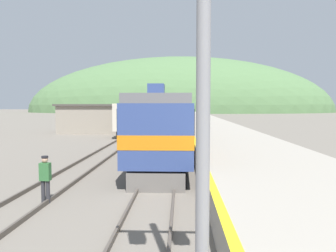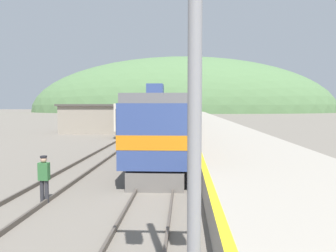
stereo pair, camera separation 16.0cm
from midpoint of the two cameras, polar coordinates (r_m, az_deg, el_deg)
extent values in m
cube|color=#4C443D|center=(69.86, 0.85, 0.95)|extent=(0.08, 180.00, 0.16)
cube|color=#4C443D|center=(69.84, 2.03, 0.95)|extent=(0.08, 180.00, 0.16)
cube|color=#4C443D|center=(70.11, -2.71, 0.96)|extent=(0.08, 180.00, 0.16)
cube|color=#4C443D|center=(70.00, -1.54, 0.96)|extent=(0.08, 180.00, 0.16)
cube|color=#9E9689|center=(50.00, 6.84, 0.28)|extent=(6.36, 140.00, 0.95)
cube|color=yellow|center=(49.83, 3.33, 0.84)|extent=(0.24, 140.00, 0.01)
ellipsoid|color=#517547|center=(155.90, 1.93, 2.44)|extent=(143.74, 64.68, 51.72)
cube|color=gray|center=(42.13, -11.98, 1.18)|extent=(8.70, 6.44, 3.28)
cube|color=#47423D|center=(42.09, -12.02, 3.58)|extent=(9.20, 6.94, 0.24)
cube|color=black|center=(22.57, -0.42, -3.97)|extent=(2.44, 18.45, 0.85)
cube|color=#334784|center=(22.41, -0.42, 0.47)|extent=(2.98, 19.63, 2.65)
cube|color=orange|center=(22.42, -0.42, -0.07)|extent=(3.01, 19.65, 0.58)
cube|color=black|center=(22.38, -0.42, 1.96)|extent=(3.00, 18.45, 0.80)
cube|color=slate|center=(22.37, -0.42, 4.38)|extent=(2.80, 19.63, 0.40)
cube|color=black|center=(13.72, -2.16, 0.86)|extent=(3.02, 2.20, 1.06)
cube|color=#334784|center=(13.04, -2.41, 6.52)|extent=(0.64, 0.80, 0.36)
cube|color=slate|center=(13.14, -2.46, -9.75)|extent=(2.32, 0.40, 0.77)
cube|color=black|center=(42.84, 0.88, -0.33)|extent=(2.44, 18.16, 0.85)
cube|color=#334784|center=(42.75, 0.89, 2.01)|extent=(2.98, 19.32, 2.65)
cube|color=orange|center=(42.76, 0.89, 1.73)|extent=(3.01, 19.34, 0.58)
cube|color=black|center=(42.74, 0.89, 2.79)|extent=(3.00, 18.16, 0.80)
cube|color=slate|center=(42.73, 0.89, 4.06)|extent=(2.80, 19.32, 0.40)
cube|color=black|center=(63.02, 1.35, 0.97)|extent=(2.44, 18.16, 0.85)
cube|color=#334784|center=(62.96, 1.35, 2.56)|extent=(2.98, 19.32, 2.65)
cube|color=orange|center=(62.96, 1.35, 2.36)|extent=(3.01, 19.34, 0.58)
cube|color=black|center=(62.95, 1.35, 3.09)|extent=(3.00, 18.16, 0.80)
cube|color=slate|center=(62.95, 1.35, 3.94)|extent=(2.80, 19.32, 0.40)
cube|color=black|center=(83.22, 1.59, 1.63)|extent=(2.44, 18.16, 0.85)
cube|color=#334784|center=(83.18, 1.59, 2.84)|extent=(2.98, 19.32, 2.65)
cube|color=orange|center=(83.18, 1.59, 2.69)|extent=(3.01, 19.34, 0.58)
cube|color=black|center=(83.17, 1.59, 3.24)|extent=(3.00, 18.16, 0.80)
cube|color=slate|center=(83.17, 1.59, 3.89)|extent=(2.80, 19.32, 0.40)
cube|color=black|center=(53.36, -3.52, 0.44)|extent=(2.46, 40.43, 0.80)
cube|color=beige|center=(53.29, -3.53, 2.35)|extent=(2.90, 42.12, 2.77)
cylinder|color=gray|center=(4.60, 5.17, 8.54)|extent=(0.20, 0.20, 7.65)
cylinder|color=#2D2D33|center=(12.48, -21.24, -10.63)|extent=(0.14, 0.14, 0.81)
cylinder|color=#2D2D33|center=(12.41, -20.53, -10.70)|extent=(0.14, 0.14, 0.81)
cube|color=#336B38|center=(12.29, -20.97, -7.44)|extent=(0.37, 0.24, 0.62)
sphere|color=tan|center=(12.22, -21.01, -5.51)|extent=(0.22, 0.22, 0.22)
cylinder|color=black|center=(12.20, -21.02, -5.05)|extent=(0.23, 0.23, 0.07)
camera|label=1|loc=(0.08, -90.26, -0.02)|focal=35.00mm
camera|label=2|loc=(0.08, 89.74, 0.02)|focal=35.00mm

